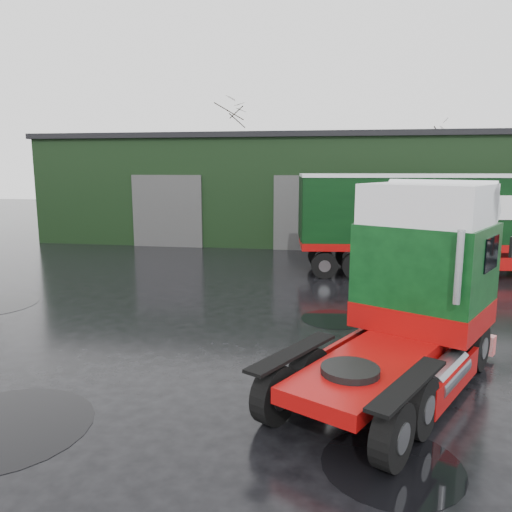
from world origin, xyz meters
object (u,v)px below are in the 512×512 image
at_px(warehouse, 317,187).
at_px(lorry_right, 449,224).
at_px(tree_back_b, 421,175).
at_px(hero_tractor, 391,292).
at_px(tree_back_a, 229,163).

distance_m(warehouse, lorry_right, 12.57).
bearing_deg(tree_back_b, lorry_right, -95.44).
bearing_deg(tree_back_b, hero_tractor, -99.46).
distance_m(hero_tractor, tree_back_a, 34.73).
distance_m(warehouse, hero_tractor, 23.16).
bearing_deg(warehouse, lorry_right, -61.39).
bearing_deg(hero_tractor, tree_back_a, 136.06).
xyz_separation_m(lorry_right, tree_back_b, (2.00, 21.00, 1.65)).
bearing_deg(tree_back_b, tree_back_a, 180.00).
distance_m(warehouse, tree_back_b, 12.82).
bearing_deg(lorry_right, tree_back_a, -153.27).
xyz_separation_m(warehouse, lorry_right, (6.00, -11.00, -1.05)).
height_order(warehouse, lorry_right, warehouse).
height_order(warehouse, tree_back_b, tree_back_b).
xyz_separation_m(tree_back_a, tree_back_b, (16.00, 0.00, -1.00)).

